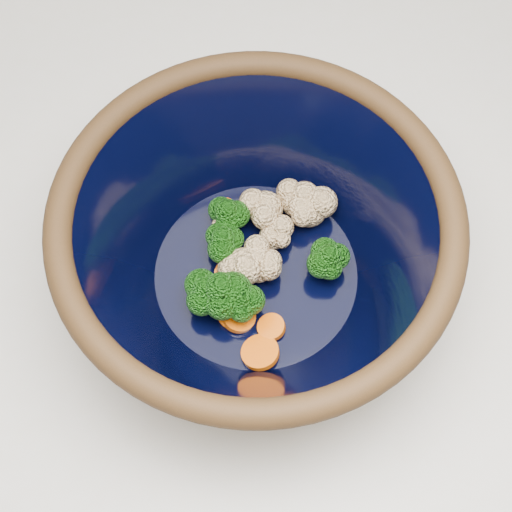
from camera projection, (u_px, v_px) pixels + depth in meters
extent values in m
plane|color=#9E7A54|center=(223.00, 413.00, 1.54)|extent=(3.00, 3.00, 0.00)
cube|color=silver|center=(211.00, 345.00, 1.13)|extent=(1.20, 1.20, 0.90)
cylinder|color=black|center=(256.00, 285.00, 0.68)|extent=(0.20, 0.20, 0.01)
torus|color=black|center=(256.00, 218.00, 0.56)|extent=(0.34, 0.34, 0.02)
cylinder|color=black|center=(256.00, 274.00, 0.66)|extent=(0.19, 0.19, 0.00)
cylinder|color=#608442|center=(327.00, 267.00, 0.65)|extent=(0.01, 0.01, 0.02)
ellipsoid|color=#1E6312|center=(329.00, 257.00, 0.63)|extent=(0.04, 0.04, 0.03)
cylinder|color=#608442|center=(228.00, 224.00, 0.67)|extent=(0.01, 0.01, 0.02)
ellipsoid|color=#1E6312|center=(227.00, 212.00, 0.65)|extent=(0.04, 0.04, 0.03)
cylinder|color=#608442|center=(224.00, 249.00, 0.66)|extent=(0.01, 0.01, 0.02)
ellipsoid|color=#1E6312|center=(223.00, 239.00, 0.64)|extent=(0.03, 0.03, 0.03)
cylinder|color=#608442|center=(207.00, 300.00, 0.63)|extent=(0.01, 0.01, 0.02)
ellipsoid|color=#1E6312|center=(206.00, 290.00, 0.61)|extent=(0.04, 0.04, 0.03)
cylinder|color=#608442|center=(241.00, 308.00, 0.63)|extent=(0.01, 0.01, 0.02)
ellipsoid|color=#1E6312|center=(241.00, 299.00, 0.61)|extent=(0.04, 0.04, 0.03)
cylinder|color=#608442|center=(222.00, 301.00, 0.63)|extent=(0.01, 0.01, 0.02)
ellipsoid|color=#1E6312|center=(221.00, 290.00, 0.61)|extent=(0.04, 0.04, 0.04)
sphere|color=beige|center=(273.00, 236.00, 0.66)|extent=(0.03, 0.03, 0.03)
sphere|color=beige|center=(257.00, 266.00, 0.64)|extent=(0.03, 0.03, 0.03)
sphere|color=beige|center=(255.00, 262.00, 0.64)|extent=(0.03, 0.03, 0.03)
sphere|color=beige|center=(225.00, 236.00, 0.66)|extent=(0.03, 0.03, 0.03)
sphere|color=beige|center=(265.00, 209.00, 0.67)|extent=(0.03, 0.03, 0.03)
sphere|color=beige|center=(309.00, 210.00, 0.67)|extent=(0.03, 0.03, 0.03)
sphere|color=beige|center=(297.00, 201.00, 0.67)|extent=(0.03, 0.03, 0.03)
sphere|color=beige|center=(235.00, 269.00, 0.64)|extent=(0.03, 0.03, 0.03)
cylinder|color=orange|center=(223.00, 210.00, 0.68)|extent=(0.03, 0.03, 0.01)
cylinder|color=orange|center=(271.00, 327.00, 0.63)|extent=(0.02, 0.02, 0.01)
cylinder|color=orange|center=(260.00, 352.00, 0.62)|extent=(0.03, 0.03, 0.01)
cylinder|color=orange|center=(239.00, 316.00, 0.63)|extent=(0.03, 0.03, 0.01)
cylinder|color=orange|center=(229.00, 274.00, 0.65)|extent=(0.03, 0.03, 0.01)
cylinder|color=orange|center=(250.00, 265.00, 0.65)|extent=(0.03, 0.03, 0.01)
cylinder|color=orange|center=(234.00, 313.00, 0.63)|extent=(0.03, 0.03, 0.01)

